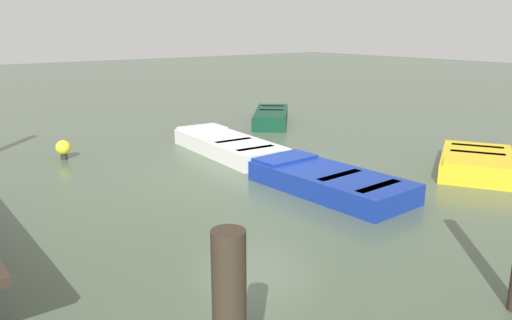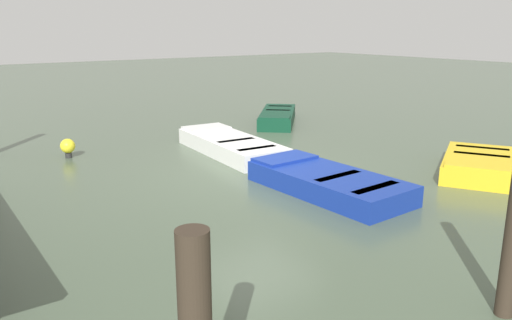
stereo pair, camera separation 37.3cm
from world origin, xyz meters
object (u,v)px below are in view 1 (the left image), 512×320
object	(u,v)px
rowboat_yellow	(477,163)
rowboat_white	(227,145)
marker_buoy	(63,148)
rowboat_blue	(329,181)
rowboat_dark_green	(271,117)

from	to	relation	value
rowboat_yellow	rowboat_white	distance (m)	5.94
rowboat_white	marker_buoy	bearing A→B (deg)	65.67
rowboat_blue	rowboat_yellow	bearing A→B (deg)	-108.22
rowboat_yellow	rowboat_dark_green	xyz separation A→B (m)	(7.48, -0.13, -0.00)
rowboat_blue	rowboat_yellow	world-z (taller)	same
marker_buoy	rowboat_white	bearing A→B (deg)	-118.34
rowboat_yellow	rowboat_white	xyz separation A→B (m)	(4.84, 3.45, -0.00)
rowboat_blue	marker_buoy	world-z (taller)	marker_buoy
rowboat_blue	rowboat_dark_green	size ratio (longest dim) A/B	1.06
rowboat_yellow	marker_buoy	bearing A→B (deg)	-74.06
rowboat_yellow	marker_buoy	distance (m)	9.73
rowboat_blue	rowboat_white	bearing A→B (deg)	-5.08
rowboat_blue	marker_buoy	bearing A→B (deg)	28.07
rowboat_white	marker_buoy	distance (m)	4.04
rowboat_dark_green	rowboat_white	size ratio (longest dim) A/B	0.85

